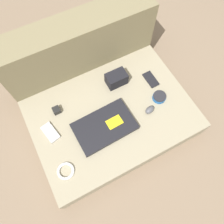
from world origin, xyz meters
The scene contains 11 objects.
ground_plane centered at (0.00, 0.00, 0.00)m, with size 8.00×8.00×0.00m, color #7A6651.
couch_seat centered at (0.00, 0.00, 0.07)m, with size 0.96×0.67×0.14m.
couch_backrest centered at (0.00, 0.44, 0.23)m, with size 0.96×0.20×0.47m.
laptop centered at (-0.08, -0.06, 0.15)m, with size 0.35×0.23×0.03m.
computer_mouse centered at (0.21, -0.09, 0.15)m, with size 0.07×0.05×0.04m.
speaker_puck centered at (0.30, -0.04, 0.15)m, with size 0.08×0.08×0.03m.
phone_silver centered at (0.33, 0.09, 0.14)m, with size 0.06×0.12×0.01m.
phone_black centered at (-0.37, 0.06, 0.14)m, with size 0.08×0.13×0.01m.
camera_pouch centered at (0.13, 0.18, 0.18)m, with size 0.13×0.08×0.08m.
charger_brick centered at (-0.29, 0.17, 0.15)m, with size 0.04×0.04×0.03m.
cable_coil centered at (-0.38, -0.18, 0.14)m, with size 0.09×0.09×0.01m.
Camera 1 is at (-0.25, -0.47, 1.33)m, focal length 35.00 mm.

